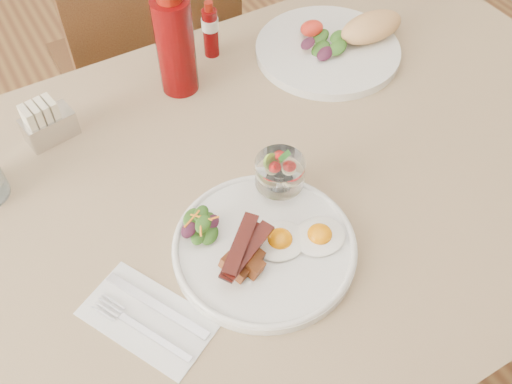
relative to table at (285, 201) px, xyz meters
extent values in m
plane|color=brown|center=(0.00, 0.00, -0.66)|extent=(5.00, 5.00, 0.00)
cylinder|color=brown|center=(0.59, 0.36, -0.31)|extent=(0.06, 0.06, 0.71)
cube|color=brown|center=(0.00, 0.00, 0.07)|extent=(1.30, 0.85, 0.04)
cube|color=tan|center=(0.00, 0.00, 0.09)|extent=(1.33, 0.88, 0.00)
cylinder|color=brown|center=(-0.18, 0.57, -0.44)|extent=(0.04, 0.04, 0.45)
cylinder|color=brown|center=(0.18, 0.57, -0.44)|extent=(0.04, 0.04, 0.45)
cylinder|color=brown|center=(-0.18, 0.93, -0.44)|extent=(0.04, 0.04, 0.45)
cylinder|color=brown|center=(0.18, 0.93, -0.44)|extent=(0.04, 0.04, 0.45)
cube|color=brown|center=(0.00, 0.75, -0.20)|extent=(0.42, 0.42, 0.03)
cube|color=brown|center=(0.00, 0.55, 0.04)|extent=(0.42, 0.03, 0.46)
cylinder|color=silver|center=(-0.12, -0.12, 0.10)|extent=(0.28, 0.28, 0.02)
ellipsoid|color=white|center=(-0.04, -0.15, 0.11)|extent=(0.10, 0.09, 0.01)
ellipsoid|color=orange|center=(-0.04, -0.15, 0.11)|extent=(0.04, 0.04, 0.02)
ellipsoid|color=white|center=(-0.10, -0.13, 0.11)|extent=(0.10, 0.09, 0.01)
ellipsoid|color=orange|center=(-0.10, -0.13, 0.11)|extent=(0.04, 0.04, 0.02)
cube|color=brown|center=(-0.17, -0.13, 0.12)|extent=(0.02, 0.02, 0.02)
cube|color=brown|center=(-0.15, -0.14, 0.12)|extent=(0.03, 0.03, 0.02)
cube|color=brown|center=(-0.18, -0.15, 0.11)|extent=(0.02, 0.02, 0.02)
cube|color=brown|center=(-0.14, -0.12, 0.12)|extent=(0.02, 0.02, 0.02)
cube|color=brown|center=(-0.16, -0.16, 0.12)|extent=(0.03, 0.03, 0.02)
cube|color=brown|center=(-0.18, -0.13, 0.11)|extent=(0.02, 0.02, 0.02)
cube|color=brown|center=(-0.15, -0.13, 0.13)|extent=(0.02, 0.02, 0.02)
cube|color=brown|center=(-0.16, -0.14, 0.13)|extent=(0.02, 0.02, 0.02)
cube|color=#4D140C|center=(-0.16, -0.13, 0.14)|extent=(0.10, 0.07, 0.01)
cube|color=#4D140C|center=(-0.15, -0.14, 0.14)|extent=(0.10, 0.06, 0.01)
cube|color=#4D140C|center=(-0.16, -0.13, 0.15)|extent=(0.09, 0.08, 0.01)
ellipsoid|color=#255015|center=(-0.19, -0.06, 0.11)|extent=(0.04, 0.03, 0.01)
ellipsoid|color=#255015|center=(-0.18, -0.05, 0.11)|extent=(0.04, 0.03, 0.01)
ellipsoid|color=#3A1226|center=(-0.21, -0.05, 0.11)|extent=(0.03, 0.02, 0.01)
ellipsoid|color=#255015|center=(-0.18, -0.07, 0.12)|extent=(0.04, 0.03, 0.01)
ellipsoid|color=#255015|center=(-0.20, -0.07, 0.12)|extent=(0.03, 0.02, 0.01)
ellipsoid|color=#3A1226|center=(-0.17, -0.06, 0.12)|extent=(0.03, 0.02, 0.01)
ellipsoid|color=#255015|center=(-0.20, -0.04, 0.13)|extent=(0.04, 0.03, 0.01)
ellipsoid|color=#255015|center=(-0.18, -0.04, 0.13)|extent=(0.03, 0.02, 0.01)
ellipsoid|color=#3A1226|center=(-0.21, -0.06, 0.13)|extent=(0.03, 0.02, 0.01)
ellipsoid|color=#255015|center=(-0.19, -0.06, 0.14)|extent=(0.03, 0.02, 0.01)
cylinder|color=orange|center=(-0.19, -0.05, 0.14)|extent=(0.02, 0.03, 0.01)
cylinder|color=orange|center=(-0.20, -0.05, 0.14)|extent=(0.03, 0.02, 0.01)
cylinder|color=orange|center=(-0.18, -0.06, 0.14)|extent=(0.03, 0.01, 0.01)
cylinder|color=orange|center=(-0.19, -0.07, 0.14)|extent=(0.02, 0.03, 0.01)
cylinder|color=white|center=(-0.04, -0.04, 0.11)|extent=(0.04, 0.04, 0.01)
cylinder|color=white|center=(-0.04, -0.04, 0.12)|extent=(0.02, 0.02, 0.01)
cylinder|color=white|center=(-0.04, -0.04, 0.15)|extent=(0.08, 0.08, 0.04)
cylinder|color=beige|center=(-0.05, -0.04, 0.14)|extent=(0.02, 0.02, 0.01)
cylinder|color=beige|center=(-0.03, -0.05, 0.14)|extent=(0.02, 0.02, 0.01)
cylinder|color=beige|center=(-0.04, -0.03, 0.15)|extent=(0.02, 0.02, 0.01)
cylinder|color=#8EC23B|center=(-0.05, -0.03, 0.16)|extent=(0.03, 0.03, 0.01)
cone|color=red|center=(-0.03, -0.05, 0.17)|extent=(0.02, 0.02, 0.02)
cone|color=red|center=(-0.06, -0.05, 0.17)|extent=(0.02, 0.02, 0.02)
cone|color=red|center=(-0.04, -0.03, 0.17)|extent=(0.02, 0.02, 0.02)
ellipsoid|color=#327E2D|center=(-0.04, -0.04, 0.18)|extent=(0.02, 0.01, 0.00)
ellipsoid|color=#327E2D|center=(-0.03, -0.04, 0.18)|extent=(0.02, 0.01, 0.00)
cylinder|color=silver|center=(0.24, 0.23, 0.10)|extent=(0.30, 0.30, 0.02)
ellipsoid|color=#255015|center=(0.22, 0.22, 0.11)|extent=(0.05, 0.04, 0.01)
ellipsoid|color=#255015|center=(0.24, 0.25, 0.12)|extent=(0.05, 0.04, 0.01)
ellipsoid|color=#3A1226|center=(0.21, 0.20, 0.12)|extent=(0.04, 0.04, 0.01)
ellipsoid|color=#255015|center=(0.24, 0.20, 0.12)|extent=(0.05, 0.04, 0.01)
ellipsoid|color=#255015|center=(0.26, 0.23, 0.13)|extent=(0.04, 0.03, 0.01)
ellipsoid|color=#3A1226|center=(0.20, 0.24, 0.13)|extent=(0.04, 0.03, 0.01)
ellipsoid|color=red|center=(0.23, 0.27, 0.12)|extent=(0.05, 0.04, 0.03)
ellipsoid|color=tan|center=(0.33, 0.21, 0.14)|extent=(0.16, 0.10, 0.06)
cylinder|color=#570406|center=(-0.06, 0.29, 0.18)|extent=(0.08, 0.08, 0.19)
cylinder|color=#570406|center=(0.04, 0.35, 0.14)|extent=(0.03, 0.03, 0.10)
cylinder|color=beige|center=(0.04, 0.35, 0.16)|extent=(0.04, 0.04, 0.02)
cylinder|color=maroon|center=(0.04, 0.35, 0.20)|extent=(0.02, 0.02, 0.02)
cube|color=silver|center=(-0.32, 0.28, 0.11)|extent=(0.10, 0.06, 0.05)
cube|color=beige|center=(-0.35, 0.27, 0.14)|extent=(0.02, 0.04, 0.05)
cube|color=beige|center=(-0.34, 0.27, 0.14)|extent=(0.02, 0.04, 0.05)
cube|color=beige|center=(-0.32, 0.28, 0.14)|extent=(0.02, 0.04, 0.05)
cube|color=beige|center=(-0.31, 0.28, 0.14)|extent=(0.02, 0.04, 0.05)
cube|color=white|center=(-0.32, -0.14, 0.09)|extent=(0.18, 0.21, 0.00)
cube|color=silver|center=(-0.30, -0.13, 0.09)|extent=(0.09, 0.16, 0.00)
cube|color=silver|center=(-0.32, -0.17, 0.09)|extent=(0.06, 0.11, 0.00)
cube|color=silver|center=(-0.37, -0.10, 0.09)|extent=(0.02, 0.04, 0.00)
cube|color=silver|center=(-0.36, -0.10, 0.09)|extent=(0.02, 0.04, 0.00)
cube|color=silver|center=(-0.36, -0.10, 0.09)|extent=(0.02, 0.04, 0.00)
cube|color=silver|center=(-0.35, -0.09, 0.09)|extent=(0.02, 0.04, 0.00)
camera|label=1|loc=(-0.37, -0.53, 0.82)|focal=40.00mm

